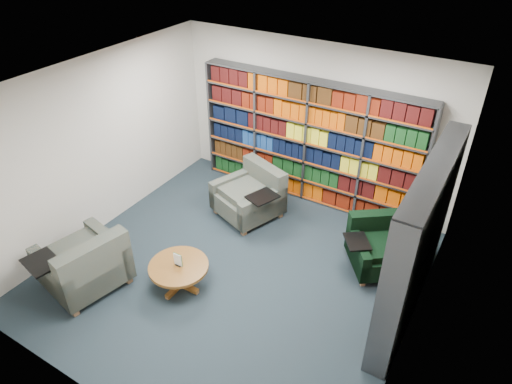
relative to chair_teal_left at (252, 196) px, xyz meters
The scene contains 7 objects.
room_shell 1.81m from the chair_teal_left, 68.56° to the right, with size 5.02×5.02×2.82m.
bookshelf_back 1.34m from the chair_teal_left, 61.00° to the left, with size 4.00×0.28×2.20m.
bookshelf_right 3.07m from the chair_teal_left, 14.98° to the right, with size 0.28×2.50×2.20m.
chair_teal_left is the anchor object (origin of this frame).
chair_green_right 2.29m from the chair_teal_left, ahead, with size 1.18×1.18×0.77m.
chair_teal_front 2.90m from the chair_teal_left, 110.97° to the right, with size 1.20×1.30×0.92m.
coffee_table 2.05m from the chair_teal_left, 88.48° to the right, with size 0.83×0.83×0.59m.
Camera 1 is at (2.86, -4.16, 4.70)m, focal length 32.00 mm.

